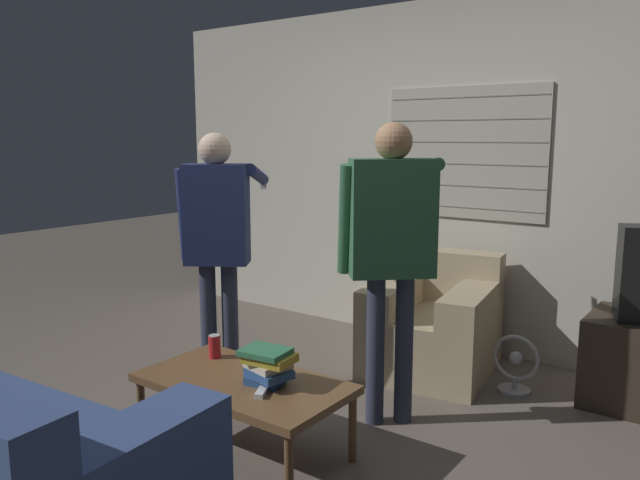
# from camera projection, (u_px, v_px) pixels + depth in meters

# --- Properties ---
(ground_plane) EXTENTS (16.00, 16.00, 0.00)m
(ground_plane) POSITION_uv_depth(u_px,v_px,m) (266.00, 441.00, 3.24)
(ground_plane) COLOR #665B51
(wall_back) EXTENTS (5.20, 0.08, 2.55)m
(wall_back) POSITION_uv_depth(u_px,v_px,m) (443.00, 175.00, 4.65)
(wall_back) COLOR #BCB7A8
(wall_back) RESTS_ON ground_plane
(armchair_beige) EXTENTS (0.89, 1.00, 0.77)m
(armchair_beige) POSITION_uv_depth(u_px,v_px,m) (434.00, 323.00, 4.23)
(armchair_beige) COLOR tan
(armchair_beige) RESTS_ON ground_plane
(coffee_table) EXTENTS (1.05, 0.57, 0.38)m
(coffee_table) POSITION_uv_depth(u_px,v_px,m) (243.00, 386.00, 3.07)
(coffee_table) COLOR brown
(coffee_table) RESTS_ON ground_plane
(person_left_standing) EXTENTS (0.48, 0.80, 1.59)m
(person_left_standing) POSITION_uv_depth(u_px,v_px,m) (217.00, 231.00, 3.78)
(person_left_standing) COLOR #33384C
(person_left_standing) RESTS_ON ground_plane
(person_right_standing) EXTENTS (0.52, 0.85, 1.64)m
(person_right_standing) POSITION_uv_depth(u_px,v_px,m) (391.00, 236.00, 3.31)
(person_right_standing) COLOR #33384C
(person_right_standing) RESTS_ON ground_plane
(book_stack) EXTENTS (0.26, 0.22, 0.18)m
(book_stack) POSITION_uv_depth(u_px,v_px,m) (268.00, 365.00, 2.99)
(book_stack) COLOR #284C89
(book_stack) RESTS_ON coffee_table
(soda_can) EXTENTS (0.07, 0.07, 0.13)m
(soda_can) POSITION_uv_depth(u_px,v_px,m) (215.00, 346.00, 3.36)
(soda_can) COLOR red
(soda_can) RESTS_ON coffee_table
(spare_remote) EXTENTS (0.09, 0.13, 0.02)m
(spare_remote) POSITION_uv_depth(u_px,v_px,m) (262.00, 392.00, 2.89)
(spare_remote) COLOR white
(spare_remote) RESTS_ON coffee_table
(floor_fan) EXTENTS (0.29, 0.20, 0.37)m
(floor_fan) POSITION_uv_depth(u_px,v_px,m) (515.00, 366.00, 3.85)
(floor_fan) COLOR #A8A8AD
(floor_fan) RESTS_ON ground_plane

